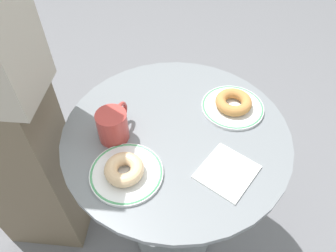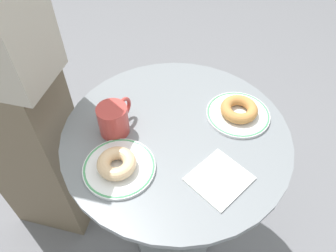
# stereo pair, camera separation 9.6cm
# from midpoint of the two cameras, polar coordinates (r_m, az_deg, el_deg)

# --- Properties ---
(ground_plane) EXTENTS (7.00, 7.00, 0.02)m
(ground_plane) POSITION_cam_midpoint_polar(r_m,az_deg,el_deg) (1.63, 2.70, -18.82)
(ground_plane) COLOR slate
(cafe_table) EXTENTS (0.70, 0.70, 0.74)m
(cafe_table) POSITION_cam_midpoint_polar(r_m,az_deg,el_deg) (1.16, 3.63, -8.40)
(cafe_table) COLOR slate
(cafe_table) RESTS_ON ground
(plate_left) EXTENTS (0.20, 0.20, 0.01)m
(plate_left) POSITION_cam_midpoint_polar(r_m,az_deg,el_deg) (0.90, -5.63, -7.52)
(plate_left) COLOR white
(plate_left) RESTS_ON cafe_table
(plate_right) EXTENTS (0.20, 0.20, 0.01)m
(plate_right) POSITION_cam_midpoint_polar(r_m,az_deg,el_deg) (1.06, 14.86, 1.92)
(plate_right) COLOR white
(plate_right) RESTS_ON cafe_table
(donut_glazed) EXTENTS (0.15, 0.15, 0.04)m
(donut_glazed) POSITION_cam_midpoint_polar(r_m,az_deg,el_deg) (0.88, -6.03, -6.81)
(donut_glazed) COLOR #E0B789
(donut_glazed) RESTS_ON plate_left
(donut_old_fashioned) EXTENTS (0.16, 0.16, 0.03)m
(donut_old_fashioned) POSITION_cam_midpoint_polar(r_m,az_deg,el_deg) (1.05, 15.10, 2.76)
(donut_old_fashioned) COLOR #BC7F42
(donut_old_fashioned) RESTS_ON plate_right
(paper_napkin) EXTENTS (0.17, 0.16, 0.01)m
(paper_napkin) POSITION_cam_midpoint_polar(r_m,az_deg,el_deg) (0.90, 11.99, -9.47)
(paper_napkin) COLOR white
(paper_napkin) RESTS_ON cafe_table
(coffee_mug) EXTENTS (0.13, 0.09, 0.10)m
(coffee_mug) POSITION_cam_midpoint_polar(r_m,az_deg,el_deg) (0.96, -6.77, 1.05)
(coffee_mug) COLOR #B73D38
(coffee_mug) RESTS_ON cafe_table
(person_figure) EXTENTS (0.43, 0.44, 1.64)m
(person_figure) POSITION_cam_midpoint_polar(r_m,az_deg,el_deg) (1.14, -25.63, 6.20)
(person_figure) COLOR brown
(person_figure) RESTS_ON ground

